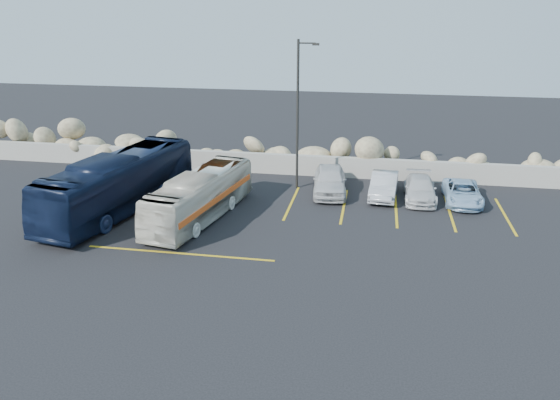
% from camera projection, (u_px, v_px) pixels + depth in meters
% --- Properties ---
extents(ground, '(90.00, 90.00, 0.00)m').
position_uv_depth(ground, '(201.00, 257.00, 22.11)').
color(ground, black).
rests_on(ground, ground).
extents(seawall, '(60.00, 0.40, 1.20)m').
position_uv_depth(seawall, '(262.00, 163.00, 33.02)').
color(seawall, gray).
rests_on(seawall, ground).
extents(riprap_pile, '(54.00, 2.80, 2.60)m').
position_uv_depth(riprap_pile, '(266.00, 147.00, 33.89)').
color(riprap_pile, '#8D7A5C').
rests_on(riprap_pile, ground).
extents(parking_lines, '(18.16, 9.36, 0.01)m').
position_uv_depth(parking_lines, '(328.00, 215.00, 26.49)').
color(parking_lines, gold).
rests_on(parking_lines, ground).
extents(lamppost, '(1.14, 0.18, 8.00)m').
position_uv_depth(lamppost, '(299.00, 111.00, 29.03)').
color(lamppost, '#2C2A27').
rests_on(lamppost, ground).
extents(vintage_bus, '(3.26, 8.27, 2.25)m').
position_uv_depth(vintage_bus, '(200.00, 196.00, 25.78)').
color(vintage_bus, beige).
rests_on(vintage_bus, ground).
extents(tour_coach, '(4.19, 10.47, 2.84)m').
position_uv_depth(tour_coach, '(119.00, 183.00, 26.69)').
color(tour_coach, black).
rests_on(tour_coach, ground).
extents(car_a, '(2.12, 4.46, 1.47)m').
position_uv_depth(car_a, '(330.00, 180.00, 29.36)').
color(car_a, silver).
rests_on(car_a, ground).
extents(car_b, '(1.62, 3.93, 1.27)m').
position_uv_depth(car_b, '(384.00, 185.00, 28.89)').
color(car_b, '#BABABF').
rests_on(car_b, ground).
extents(car_c, '(1.61, 3.91, 1.13)m').
position_uv_depth(car_c, '(420.00, 189.00, 28.50)').
color(car_c, silver).
rests_on(car_c, ground).
extents(car_d, '(1.84, 3.90, 1.08)m').
position_uv_depth(car_d, '(463.00, 193.00, 28.04)').
color(car_d, '#99BCD9').
rests_on(car_d, ground).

